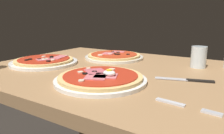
{
  "coord_description": "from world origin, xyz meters",
  "views": [
    {
      "loc": [
        0.42,
        -0.74,
        0.95
      ],
      "look_at": [
        0.02,
        -0.1,
        0.77
      ],
      "focal_mm": 33.27,
      "sensor_mm": 36.0,
      "label": 1
    }
  ],
  "objects_px": {
    "pizza_across_right": "(114,56)",
    "water_glass_far": "(198,58)",
    "dining_table": "(119,95)",
    "knife": "(188,80)",
    "pizza_foreground": "(101,78)",
    "pizza_across_left": "(44,61)",
    "fork": "(181,105)"
  },
  "relations": [
    {
      "from": "pizza_across_left",
      "to": "knife",
      "type": "distance_m",
      "value": 0.64
    },
    {
      "from": "water_glass_far",
      "to": "knife",
      "type": "height_order",
      "value": "water_glass_far"
    },
    {
      "from": "pizza_across_right",
      "to": "water_glass_far",
      "type": "xyz_separation_m",
      "value": [
        0.42,
        0.01,
        0.03
      ]
    },
    {
      "from": "dining_table",
      "to": "pizza_across_right",
      "type": "xyz_separation_m",
      "value": [
        -0.14,
        0.19,
        0.13
      ]
    },
    {
      "from": "pizza_across_left",
      "to": "water_glass_far",
      "type": "distance_m",
      "value": 0.7
    },
    {
      "from": "pizza_across_left",
      "to": "water_glass_far",
      "type": "xyz_separation_m",
      "value": [
        0.63,
        0.3,
        0.03
      ]
    },
    {
      "from": "pizza_across_right",
      "to": "knife",
      "type": "height_order",
      "value": "pizza_across_right"
    },
    {
      "from": "pizza_across_left",
      "to": "water_glass_far",
      "type": "relative_size",
      "value": 3.36
    },
    {
      "from": "pizza_foreground",
      "to": "knife",
      "type": "distance_m",
      "value": 0.3
    },
    {
      "from": "pizza_across_left",
      "to": "knife",
      "type": "bearing_deg",
      "value": 6.15
    },
    {
      "from": "pizza_across_left",
      "to": "fork",
      "type": "xyz_separation_m",
      "value": [
        0.67,
        -0.16,
        -0.01
      ]
    },
    {
      "from": "water_glass_far",
      "to": "fork",
      "type": "distance_m",
      "value": 0.46
    },
    {
      "from": "pizza_across_left",
      "to": "fork",
      "type": "height_order",
      "value": "pizza_across_left"
    },
    {
      "from": "pizza_across_left",
      "to": "dining_table",
      "type": "bearing_deg",
      "value": 15.15
    },
    {
      "from": "fork",
      "to": "dining_table",
      "type": "bearing_deg",
      "value": 141.4
    },
    {
      "from": "pizza_foreground",
      "to": "fork",
      "type": "relative_size",
      "value": 1.97
    },
    {
      "from": "dining_table",
      "to": "water_glass_far",
      "type": "relative_size",
      "value": 12.56
    },
    {
      "from": "dining_table",
      "to": "pizza_across_right",
      "type": "bearing_deg",
      "value": 126.91
    },
    {
      "from": "dining_table",
      "to": "pizza_foreground",
      "type": "bearing_deg",
      "value": -79.58
    },
    {
      "from": "pizza_across_left",
      "to": "pizza_across_right",
      "type": "distance_m",
      "value": 0.36
    },
    {
      "from": "pizza_across_right",
      "to": "water_glass_far",
      "type": "bearing_deg",
      "value": 1.88
    },
    {
      "from": "pizza_foreground",
      "to": "knife",
      "type": "relative_size",
      "value": 1.62
    },
    {
      "from": "pizza_foreground",
      "to": "fork",
      "type": "distance_m",
      "value": 0.29
    },
    {
      "from": "pizza_foreground",
      "to": "pizza_across_left",
      "type": "distance_m",
      "value": 0.4
    },
    {
      "from": "pizza_across_right",
      "to": "water_glass_far",
      "type": "relative_size",
      "value": 3.37
    },
    {
      "from": "dining_table",
      "to": "knife",
      "type": "relative_size",
      "value": 6.01
    },
    {
      "from": "dining_table",
      "to": "knife",
      "type": "height_order",
      "value": "knife"
    },
    {
      "from": "dining_table",
      "to": "fork",
      "type": "bearing_deg",
      "value": -38.6
    },
    {
      "from": "dining_table",
      "to": "pizza_across_right",
      "type": "height_order",
      "value": "pizza_across_right"
    },
    {
      "from": "dining_table",
      "to": "water_glass_far",
      "type": "xyz_separation_m",
      "value": [
        0.28,
        0.2,
        0.16
      ]
    },
    {
      "from": "pizza_across_right",
      "to": "water_glass_far",
      "type": "height_order",
      "value": "water_glass_far"
    },
    {
      "from": "dining_table",
      "to": "fork",
      "type": "relative_size",
      "value": 7.31
    }
  ]
}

